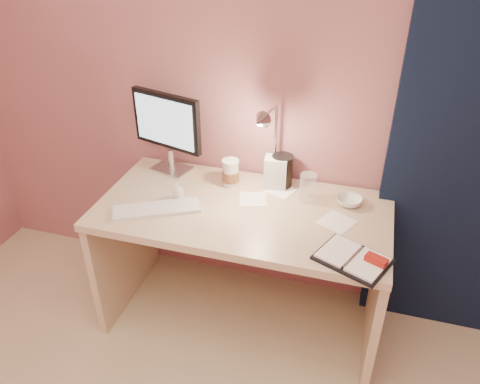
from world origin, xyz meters
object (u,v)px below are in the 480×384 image
(planner, at_px, (355,259))
(bowl, at_px, (349,201))
(clear_cup, at_px, (308,188))
(dark_jar, at_px, (282,172))
(product_box, at_px, (276,172))
(desk_lamp, at_px, (276,142))
(monitor, at_px, (168,126))
(lotion_bottle, at_px, (178,191))
(desk, at_px, (246,237))
(coffee_cup, at_px, (231,174))
(keyboard, at_px, (157,209))

(planner, distance_m, bowl, 0.43)
(clear_cup, xyz_separation_m, dark_jar, (-0.15, 0.11, 0.00))
(product_box, relative_size, desk_lamp, 0.38)
(monitor, xyz_separation_m, clear_cup, (0.76, -0.09, -0.19))
(lotion_bottle, height_order, dark_jar, dark_jar)
(lotion_bottle, xyz_separation_m, dark_jar, (0.46, 0.28, 0.03))
(product_box, bearing_deg, monitor, 171.91)
(desk, xyz_separation_m, dark_jar, (0.13, 0.19, 0.30))
(lotion_bottle, bearing_deg, planner, -14.99)
(planner, relative_size, product_box, 2.03)
(lotion_bottle, bearing_deg, bowl, 13.00)
(coffee_cup, bearing_deg, product_box, 12.32)
(lotion_bottle, bearing_deg, product_box, 30.49)
(coffee_cup, relative_size, desk_lamp, 0.32)
(coffee_cup, bearing_deg, desk_lamp, -1.05)
(keyboard, distance_m, product_box, 0.62)
(desk, xyz_separation_m, lotion_bottle, (-0.33, -0.09, 0.27))
(coffee_cup, bearing_deg, desk, -44.97)
(keyboard, relative_size, desk_lamp, 0.92)
(coffee_cup, bearing_deg, monitor, 170.45)
(monitor, distance_m, bowl, 1.00)
(desk, height_order, lotion_bottle, lotion_bottle)
(monitor, relative_size, product_box, 2.62)
(desk, height_order, planner, planner)
(monitor, distance_m, keyboard, 0.47)
(clear_cup, bearing_deg, product_box, 155.05)
(monitor, height_order, lotion_bottle, monitor)
(desk, distance_m, coffee_cup, 0.34)
(coffee_cup, xyz_separation_m, dark_jar, (0.25, 0.07, 0.01))
(coffee_cup, bearing_deg, keyboard, -129.04)
(desk, bearing_deg, clear_cup, 16.70)
(desk, distance_m, desk_lamp, 0.53)
(dark_jar, distance_m, product_box, 0.04)
(dark_jar, bearing_deg, coffee_cup, -164.11)
(clear_cup, bearing_deg, desk_lamp, 170.35)
(planner, height_order, clear_cup, clear_cup)
(clear_cup, relative_size, bowl, 1.13)
(desk_lamp, bearing_deg, desk, -121.42)
(clear_cup, bearing_deg, desk, -163.30)
(desk, height_order, bowl, bowl)
(dark_jar, bearing_deg, monitor, -178.88)
(monitor, height_order, bowl, monitor)
(planner, bearing_deg, desk_lamp, 158.56)
(lotion_bottle, distance_m, product_box, 0.50)
(bowl, bearing_deg, clear_cup, -175.35)
(desk, bearing_deg, keyboard, -151.52)
(keyboard, relative_size, coffee_cup, 2.85)
(desk, height_order, product_box, product_box)
(bowl, xyz_separation_m, product_box, (-0.38, 0.07, 0.06))
(planner, bearing_deg, coffee_cup, 169.94)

